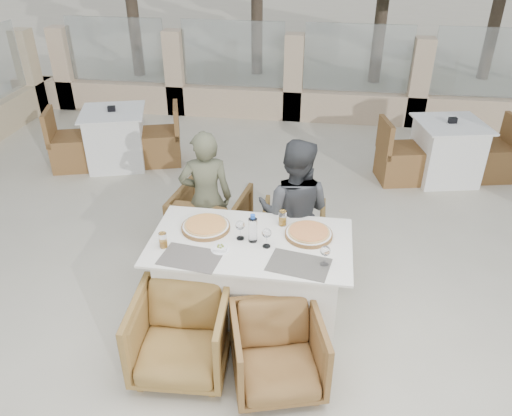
# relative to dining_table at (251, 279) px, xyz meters

# --- Properties ---
(ground) EXTENTS (80.00, 80.00, 0.00)m
(ground) POSITION_rel_dining_table_xyz_m (-0.06, 0.10, -0.39)
(ground) COLOR beige
(ground) RESTS_ON ground
(sand_patch) EXTENTS (30.00, 16.00, 0.01)m
(sand_patch) POSITION_rel_dining_table_xyz_m (-0.06, 14.10, -0.38)
(sand_patch) COLOR beige
(sand_patch) RESTS_ON ground
(perimeter_wall_far) EXTENTS (10.00, 0.34, 1.60)m
(perimeter_wall_far) POSITION_rel_dining_table_xyz_m (-0.06, 4.90, 0.42)
(perimeter_wall_far) COLOR beige
(perimeter_wall_far) RESTS_ON ground
(dining_table) EXTENTS (1.60, 0.90, 0.77)m
(dining_table) POSITION_rel_dining_table_xyz_m (0.00, 0.00, 0.00)
(dining_table) COLOR white
(dining_table) RESTS_ON ground
(placemat_near_left) EXTENTS (0.49, 0.36, 0.00)m
(placemat_near_left) POSITION_rel_dining_table_xyz_m (-0.41, -0.29, 0.39)
(placemat_near_left) COLOR #635C55
(placemat_near_left) RESTS_ON dining_table
(placemat_near_right) EXTENTS (0.50, 0.38, 0.00)m
(placemat_near_right) POSITION_rel_dining_table_xyz_m (0.40, -0.26, 0.39)
(placemat_near_right) COLOR #5B574E
(placemat_near_right) RESTS_ON dining_table
(pizza_left) EXTENTS (0.53, 0.53, 0.05)m
(pizza_left) POSITION_rel_dining_table_xyz_m (-0.39, 0.12, 0.41)
(pizza_left) COLOR orange
(pizza_left) RESTS_ON dining_table
(pizza_right) EXTENTS (0.48, 0.48, 0.05)m
(pizza_right) POSITION_rel_dining_table_xyz_m (0.45, 0.14, 0.41)
(pizza_right) COLOR #D3481C
(pizza_right) RESTS_ON dining_table
(water_bottle) EXTENTS (0.09, 0.09, 0.24)m
(water_bottle) POSITION_rel_dining_table_xyz_m (0.02, 0.00, 0.51)
(water_bottle) COLOR #C2E4FF
(water_bottle) RESTS_ON dining_table
(wine_glass_centre) EXTENTS (0.09, 0.09, 0.18)m
(wine_glass_centre) POSITION_rel_dining_table_xyz_m (-0.09, 0.02, 0.48)
(wine_glass_centre) COLOR silver
(wine_glass_centre) RESTS_ON dining_table
(wine_glass_near) EXTENTS (0.08, 0.08, 0.18)m
(wine_glass_near) POSITION_rel_dining_table_xyz_m (0.14, -0.06, 0.48)
(wine_glass_near) COLOR white
(wine_glass_near) RESTS_ON dining_table
(wine_glass_corner) EXTENTS (0.10, 0.10, 0.18)m
(wine_glass_corner) POSITION_rel_dining_table_xyz_m (0.59, -0.23, 0.48)
(wine_glass_corner) COLOR white
(wine_glass_corner) RESTS_ON dining_table
(beer_glass_left) EXTENTS (0.07, 0.07, 0.13)m
(beer_glass_left) POSITION_rel_dining_table_xyz_m (-0.66, -0.18, 0.45)
(beer_glass_left) COLOR orange
(beer_glass_left) RESTS_ON dining_table
(beer_glass_right) EXTENTS (0.08, 0.08, 0.13)m
(beer_glass_right) POSITION_rel_dining_table_xyz_m (0.23, 0.28, 0.45)
(beer_glass_right) COLOR orange
(beer_glass_right) RESTS_ON dining_table
(olive_dish) EXTENTS (0.13, 0.13, 0.04)m
(olive_dish) POSITION_rel_dining_table_xyz_m (-0.21, -0.16, 0.41)
(olive_dish) COLOR white
(olive_dish) RESTS_ON dining_table
(armchair_far_left) EXTENTS (0.79, 0.81, 0.65)m
(armchair_far_left) POSITION_rel_dining_table_xyz_m (-0.56, 0.97, -0.06)
(armchair_far_left) COLOR brown
(armchair_far_left) RESTS_ON ground
(armchair_far_right) EXTENTS (0.62, 0.63, 0.57)m
(armchair_far_right) POSITION_rel_dining_table_xyz_m (0.28, 0.90, -0.10)
(armchair_far_right) COLOR olive
(armchair_far_right) RESTS_ON ground
(armchair_near_left) EXTENTS (0.73, 0.75, 0.64)m
(armchair_near_left) POSITION_rel_dining_table_xyz_m (-0.42, -0.64, -0.06)
(armchair_near_left) COLOR olive
(armchair_near_left) RESTS_ON ground
(armchair_near_right) EXTENTS (0.79, 0.80, 0.59)m
(armchair_near_right) POSITION_rel_dining_table_xyz_m (0.30, -0.69, -0.09)
(armchair_near_right) COLOR brown
(armchair_near_right) RESTS_ON ground
(diner_left) EXTENTS (0.56, 0.43, 1.37)m
(diner_left) POSITION_rel_dining_table_xyz_m (-0.55, 0.77, 0.30)
(diner_left) COLOR #5B5D44
(diner_left) RESTS_ON ground
(diner_right) EXTENTS (0.75, 0.62, 1.40)m
(diner_right) POSITION_rel_dining_table_xyz_m (0.30, 0.60, 0.32)
(diner_right) COLOR #3C3E41
(diner_right) RESTS_ON ground
(bg_table_a) EXTENTS (1.81, 1.25, 0.77)m
(bg_table_a) POSITION_rel_dining_table_xyz_m (-2.28, 2.74, 0.00)
(bg_table_a) COLOR white
(bg_table_a) RESTS_ON ground
(bg_table_b) EXTENTS (1.78, 1.15, 0.77)m
(bg_table_b) POSITION_rel_dining_table_xyz_m (2.08, 2.95, 0.00)
(bg_table_b) COLOR white
(bg_table_b) RESTS_ON ground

